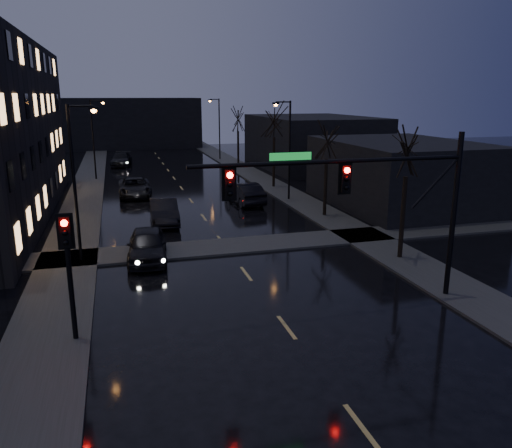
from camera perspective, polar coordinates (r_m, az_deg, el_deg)
sidewalk_left at (r=44.00m, az=-19.05°, el=2.77°), size 3.00×140.00×0.12m
sidewalk_right at (r=46.15m, az=2.52°, el=4.07°), size 3.00×140.00×0.12m
sidewalk_cross at (r=28.47m, az=-3.42°, el=-2.57°), size 40.00×3.00×0.12m
commercial_right_near at (r=40.60m, az=16.09°, el=5.57°), size 10.00×14.00×5.00m
commercial_right_far at (r=60.77m, az=6.41°, el=9.30°), size 12.00×18.00×6.00m
far_block at (r=86.27m, az=-14.14°, el=11.14°), size 22.00×10.00×8.00m
signal_mast at (r=19.91m, az=13.32°, el=3.89°), size 11.11×0.41×7.00m
signal_pole_left at (r=18.02m, az=-20.67°, el=-3.86°), size 0.35×0.41×4.53m
tree_near at (r=26.32m, az=17.02°, el=9.12°), size 3.52×3.52×8.08m
tree_mid_a at (r=35.17m, az=8.14°, el=10.15°), size 3.30×3.30×7.58m
tree_mid_b at (r=46.35m, az=2.10°, el=12.27°), size 3.74×3.74×8.59m
tree_far at (r=59.85m, az=-2.08°, el=12.24°), size 3.43×3.43×7.88m
streetlight_l_near at (r=26.43m, az=-19.69°, el=5.77°), size 1.53×0.28×8.00m
streetlight_l_far at (r=53.27m, az=-17.94°, el=9.90°), size 1.53×0.28×8.00m
streetlight_r_mid at (r=40.53m, az=3.58°, el=9.33°), size 1.53×0.28×8.00m
streetlight_r_far at (r=67.53m, az=-4.40°, el=11.37°), size 1.53×0.28×8.00m
oncoming_car_a at (r=26.62m, az=-12.34°, el=-2.35°), size 2.38×5.05×1.67m
oncoming_car_b at (r=34.12m, az=-10.48°, el=1.44°), size 1.93×5.13×1.67m
oncoming_car_c at (r=43.89m, az=-13.69°, el=4.10°), size 2.68×5.72×1.58m
oncoming_car_d at (r=63.88m, az=-15.16°, el=7.16°), size 2.91×5.74×1.60m
lead_car at (r=39.77m, az=-1.31°, el=3.56°), size 2.30×5.35×1.71m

